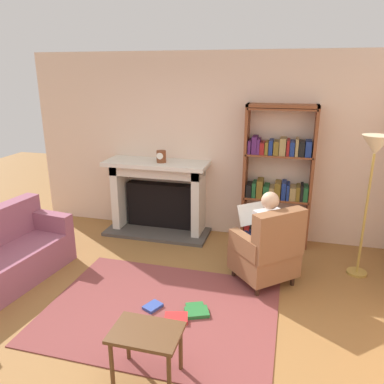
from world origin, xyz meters
The scene contains 11 objects.
ground centered at (0.00, 0.00, 0.00)m, with size 14.00×14.00×0.00m, color olive.
back_wall centered at (0.00, 2.55, 1.35)m, with size 5.60×0.10×2.70m, color beige.
area_rug centered at (0.00, 0.30, 0.01)m, with size 2.40×1.80×0.01m, color brown.
fireplace centered at (-0.72, 2.30, 0.60)m, with size 1.60×0.64×1.14m.
mantel_clock centered at (-0.63, 2.20, 1.23)m, with size 0.14×0.14×0.17m.
bookshelf centered at (1.05, 2.33, 0.92)m, with size 0.95×0.32×2.00m.
armchair_reading centered at (1.03, 1.14, 0.42)m, with size 0.89×0.89×0.97m.
seated_reader centered at (0.95, 1.23, 0.62)m, with size 0.58×0.59×1.14m.
side_table centered at (0.20, -0.60, 0.38)m, with size 0.56×0.39×0.46m.
scattered_books centered at (0.25, 0.29, 0.03)m, with size 0.73×0.46×0.04m.
floor_lamp centered at (2.12, 1.66, 1.47)m, with size 0.32×0.32×1.74m.
Camera 1 is at (1.20, -2.93, 2.42)m, focal length 35.35 mm.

